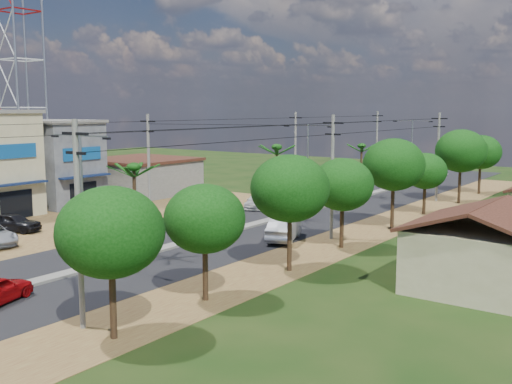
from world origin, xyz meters
TOP-DOWN VIEW (x-y plane):
  - ground at (0.00, 0.00)m, footprint 160.00×160.00m
  - road at (0.00, 15.00)m, footprint 12.00×110.00m
  - median at (0.00, 18.00)m, footprint 1.00×90.00m
  - dirt_lot_west at (-15.00, 8.00)m, footprint 18.00×46.00m
  - dirt_shoulder_east at (8.50, 15.00)m, footprint 5.00×90.00m
  - shophouse_grey at (-21.98, 14.00)m, footprint 9.00×6.40m
  - low_shed at (-21.00, 24.00)m, footprint 10.40×10.40m
  - telecom_tower at (-27.00, 14.00)m, footprint 3.80×3.80m
  - house_east_near at (20.00, 10.00)m, footprint 7.60×7.50m
  - tree_east_a at (9.50, -6.00)m, footprint 4.40×4.40m
  - tree_east_b at (9.30, 0.00)m, footprint 4.00×4.00m
  - tree_east_c at (9.70, 7.00)m, footprint 4.60×4.60m
  - tree_east_d at (9.40, 14.00)m, footprint 4.20×4.20m
  - tree_east_e at (9.60, 22.00)m, footprint 4.80×4.80m
  - tree_east_f at (9.20, 30.00)m, footprint 3.80×3.80m
  - tree_east_g at (9.80, 38.00)m, footprint 5.00×5.00m
  - tree_east_h at (9.50, 46.00)m, footprint 4.40×4.40m
  - palm_median_near at (0.00, 4.00)m, footprint 2.00×2.00m
  - palm_median_mid at (0.00, 20.00)m, footprint 2.00×2.00m
  - palm_median_far at (0.00, 36.00)m, footprint 2.00×2.00m
  - streetlight_near at (0.00, 0.00)m, footprint 5.10×0.18m
  - streetlight_mid at (0.00, 25.00)m, footprint 5.10×0.18m
  - streetlight_far at (0.00, 50.00)m, footprint 5.10×0.18m
  - utility_pole_w_b at (-7.00, 12.00)m, footprint 1.60×0.24m
  - utility_pole_w_c at (-7.00, 34.00)m, footprint 1.60×0.24m
  - utility_pole_w_d at (-7.00, 55.00)m, footprint 1.60×0.24m
  - utility_pole_e_a at (7.50, -6.00)m, footprint 1.60×0.24m
  - utility_pole_e_b at (7.50, 16.00)m, footprint 1.60×0.24m
  - utility_pole_e_c at (7.50, 38.00)m, footprint 1.60×0.24m
  - car_silver_mid at (5.00, 13.57)m, footprint 3.46×5.26m
  - car_white_far at (-4.78, 23.74)m, footprint 3.49×4.77m
  - car_parked_dark at (-13.44, 3.82)m, footprint 4.64×3.26m
  - moto_rider_east at (1.20, -5.57)m, footprint 0.64×1.56m
  - moto_rider_west_a at (-2.64, 15.50)m, footprint 0.95×1.97m
  - moto_rider_west_b at (-1.20, 29.41)m, footprint 0.74×1.68m

SIDE VIEW (x-z plane):
  - ground at x=0.00m, z-range 0.00..0.00m
  - dirt_shoulder_east at x=8.50m, z-range 0.00..0.03m
  - dirt_lot_west at x=-15.00m, z-range 0.00..0.04m
  - road at x=0.00m, z-range 0.00..0.04m
  - median at x=0.00m, z-range 0.00..0.18m
  - moto_rider_east at x=1.20m, z-range 0.00..0.80m
  - moto_rider_west_b at x=-1.20m, z-range 0.00..0.98m
  - moto_rider_west_a at x=-2.64m, z-range 0.00..0.99m
  - car_white_far at x=-4.78m, z-range 0.00..1.28m
  - car_parked_dark at x=-13.44m, z-range 0.00..1.47m
  - car_silver_mid at x=5.00m, z-range 0.00..1.64m
  - low_shed at x=-21.00m, z-range -0.01..3.94m
  - house_east_near at x=20.00m, z-range 0.09..4.69m
  - tree_east_f at x=9.20m, z-range 1.13..6.64m
  - tree_east_b at x=9.30m, z-range 1.20..7.03m
  - shophouse_grey at x=-21.98m, z-range 0.01..8.31m
  - tree_east_d at x=9.40m, z-range 1.27..7.41m
  - tree_east_a at x=9.50m, z-range 1.30..7.67m
  - tree_east_h at x=9.50m, z-range 1.38..7.90m
  - utility_pole_w_b at x=-7.00m, z-range 0.26..9.26m
  - utility_pole_w_c at x=-7.00m, z-range 0.26..9.26m
  - utility_pole_w_d at x=-7.00m, z-range 0.26..9.26m
  - utility_pole_e_a at x=7.50m, z-range 0.26..9.26m
  - utility_pole_e_b at x=7.50m, z-range 0.26..9.26m
  - utility_pole_e_c at x=7.50m, z-range 0.26..9.26m
  - streetlight_near at x=0.00m, z-range 0.79..8.79m
  - streetlight_mid at x=0.00m, z-range 0.79..8.79m
  - streetlight_far at x=0.00m, z-range 0.79..8.79m
  - tree_east_c at x=9.70m, z-range 1.45..8.28m
  - tree_east_e at x=9.60m, z-range 1.52..8.66m
  - tree_east_g at x=9.80m, z-range 1.55..8.93m
  - palm_median_far at x=0.00m, z-range 2.34..8.19m
  - palm_median_near at x=0.00m, z-range 2.46..8.61m
  - palm_median_mid at x=0.00m, z-range 2.62..9.17m
  - telecom_tower at x=-27.00m, z-range -2.38..40.62m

